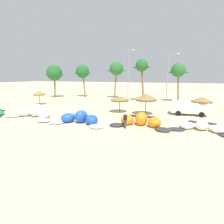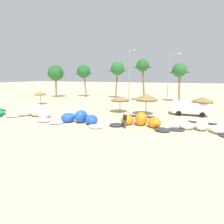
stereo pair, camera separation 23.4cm
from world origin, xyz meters
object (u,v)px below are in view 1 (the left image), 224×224
beach_umbrella_outermost (202,100)px  lamppost_west (129,73)px  palm_center_left (142,66)px  lamppost_west_center (168,76)px  beach_umbrella_near_palms (146,97)px  palm_left_of_gap (116,69)px  kite_left (34,112)px  parked_van (189,107)px  palm_leftmost (54,73)px  kite_center (141,121)px  beach_umbrella_near_van (39,93)px  kite_left_of_center (80,119)px  palm_center_right (178,71)px  kite_right_of_center (202,127)px  beach_umbrella_middle (120,99)px  palm_left (83,72)px  person_near_kites (125,121)px

beach_umbrella_outermost → lamppost_west: 17.55m
palm_center_left → lamppost_west_center: lamppost_west_center is taller
beach_umbrella_near_palms → palm_left_of_gap: 19.20m
kite_left → parked_van: parked_van is taller
kite_left → palm_center_left: bearing=62.3°
palm_leftmost → lamppost_west_center: bearing=2.3°
palm_leftmost → lamppost_west_center: lamppost_west_center is taller
kite_center → beach_umbrella_near_van: bearing=159.6°
kite_left_of_center → palm_center_right: 24.47m
beach_umbrella_near_palms → palm_center_left: (-3.23, 12.64, 4.73)m
beach_umbrella_near_van → beach_umbrella_near_palms: (20.23, -1.85, 0.27)m
kite_right_of_center → beach_umbrella_middle: beach_umbrella_middle is taller
kite_left_of_center → palm_center_right: size_ratio=0.88×
palm_leftmost → palm_center_left: size_ratio=0.92×
kite_left_of_center → palm_left_of_gap: size_ratio=0.81×
beach_umbrella_outermost → palm_center_left: bearing=134.8°
parked_van → palm_left: (-24.26, 13.60, 5.26)m
beach_umbrella_near_van → lamppost_west_center: 25.21m
parked_van → lamppost_west: (-11.65, 11.15, 4.77)m
beach_umbrella_middle → palm_leftmost: bearing=150.1°
kite_left → lamppost_west_center: bearing=52.1°
beach_umbrella_near_van → palm_left_of_gap: bearing=53.4°
kite_left → kite_left_of_center: size_ratio=1.13×
kite_right_of_center → palm_center_left: 21.60m
palm_left → palm_center_right: size_ratio=1.03×
kite_right_of_center → palm_left_of_gap: (-16.28, 21.30, 6.54)m
kite_center → palm_center_right: 21.25m
palm_left → beach_umbrella_middle: bearing=-45.9°
kite_left → palm_left_of_gap: (3.53, 22.53, 6.27)m
beach_umbrella_near_van → beach_umbrella_near_palms: size_ratio=0.87×
beach_umbrella_near_palms → lamppost_west_center: bearing=81.1°
beach_umbrella_near_van → beach_umbrella_near_palms: bearing=-5.2°
kite_center → beach_umbrella_near_palms: 6.18m
kite_center → palm_center_right: (3.33, 20.18, 5.78)m
person_near_kites → palm_center_left: 21.06m
lamppost_west_center → palm_leftmost: bearing=-177.7°
palm_center_right → kite_center: bearing=-99.4°
beach_umbrella_near_van → kite_center: bearing=-20.4°
beach_umbrella_outermost → palm_center_left: palm_center_left is taller
kite_left_of_center → beach_umbrella_near_van: beach_umbrella_near_van is taller
parked_van → lamppost_west: lamppost_west is taller
beach_umbrella_outermost → lamppost_west_center: 12.54m
palm_center_left → lamppost_west_center: bearing=5.7°
kite_left → palm_leftmost: bearing=120.9°
palm_left → palm_center_left: size_ratio=0.93×
kite_center → palm_center_left: 20.00m
palm_left_of_gap → palm_left: bearing=-177.7°
kite_left_of_center → palm_left_of_gap: palm_left_of_gap is taller
kite_center → beach_umbrella_middle: (-4.38, 6.09, 1.51)m
beach_umbrella_outermost → palm_leftmost: 33.47m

